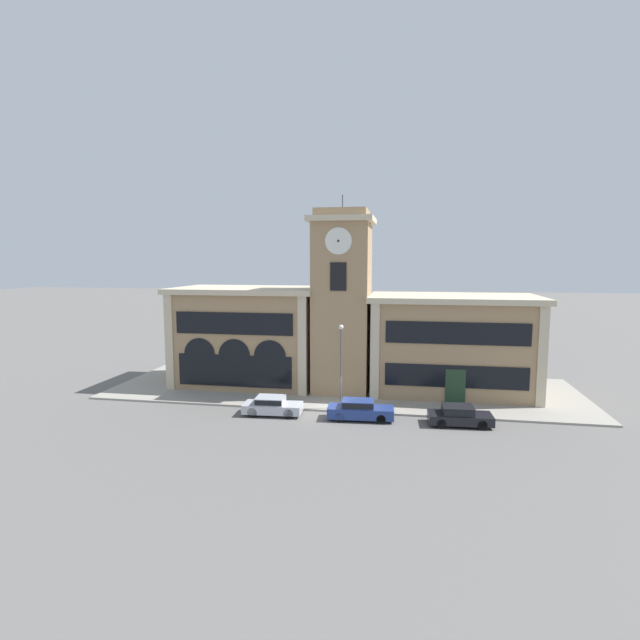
{
  "coord_description": "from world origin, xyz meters",
  "views": [
    {
      "loc": [
        5.48,
        -35.05,
        11.05
      ],
      "look_at": [
        -1.45,
        3.57,
        6.36
      ],
      "focal_mm": 28.0,
      "sensor_mm": 36.0,
      "label": 1
    }
  ],
  "objects_px": {
    "parked_car_near": "(272,405)",
    "parked_car_far": "(459,415)",
    "parked_car_mid": "(360,409)",
    "street_lamp": "(341,354)"
  },
  "relations": [
    {
      "from": "parked_car_near",
      "to": "parked_car_mid",
      "type": "xyz_separation_m",
      "value": [
        6.34,
        -0.0,
        0.03
      ]
    },
    {
      "from": "parked_car_near",
      "to": "parked_car_mid",
      "type": "height_order",
      "value": "parked_car_mid"
    },
    {
      "from": "parked_car_near",
      "to": "parked_car_far",
      "type": "bearing_deg",
      "value": -3.24
    },
    {
      "from": "street_lamp",
      "to": "parked_car_mid",
      "type": "bearing_deg",
      "value": -51.03
    },
    {
      "from": "street_lamp",
      "to": "parked_car_near",
      "type": "bearing_deg",
      "value": -157.09
    },
    {
      "from": "parked_car_near",
      "to": "parked_car_mid",
      "type": "bearing_deg",
      "value": -3.24
    },
    {
      "from": "parked_car_mid",
      "to": "parked_car_far",
      "type": "relative_size",
      "value": 1.08
    },
    {
      "from": "parked_car_mid",
      "to": "parked_car_far",
      "type": "height_order",
      "value": "parked_car_mid"
    },
    {
      "from": "parked_car_mid",
      "to": "parked_car_near",
      "type": "bearing_deg",
      "value": 176.76
    },
    {
      "from": "parked_car_mid",
      "to": "parked_car_far",
      "type": "xyz_separation_m",
      "value": [
        6.72,
        -0.0,
        -0.03
      ]
    }
  ]
}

